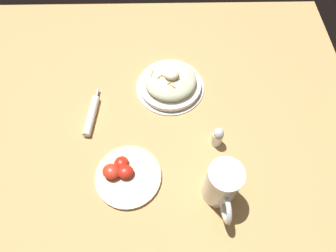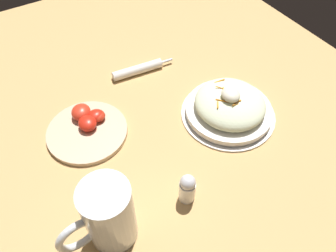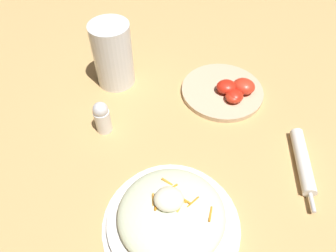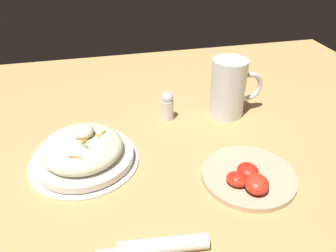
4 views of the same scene
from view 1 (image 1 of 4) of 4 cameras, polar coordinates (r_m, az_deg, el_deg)
name	(u,v)px [view 1 (image 1 of 4)]	position (r m, az deg, el deg)	size (l,w,h in m)	color
ground_plane	(146,156)	(0.88, -4.49, -6.01)	(1.43, 1.43, 0.00)	tan
salad_plate	(170,82)	(0.99, 0.44, 8.75)	(0.24, 0.24, 0.09)	white
beer_mug	(221,186)	(0.79, 10.57, -11.67)	(0.09, 0.15, 0.16)	white
napkin_roll	(91,115)	(0.97, -15.01, 2.11)	(0.04, 0.18, 0.03)	white
tomato_plate	(125,174)	(0.85, -8.51, -9.44)	(0.19, 0.19, 0.04)	#D1B28E
salt_shaker	(218,137)	(0.88, 9.87, -2.08)	(0.03, 0.03, 0.08)	white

